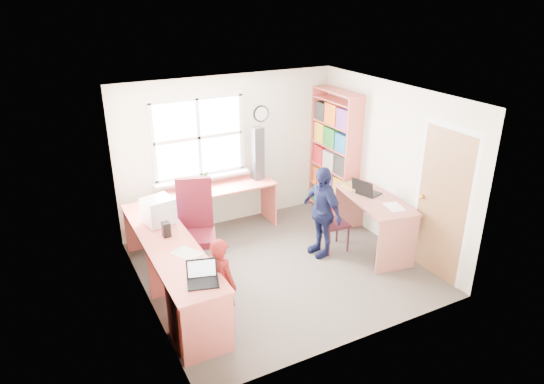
# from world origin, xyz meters

# --- Properties ---
(room) EXTENTS (3.64, 3.44, 2.44)m
(room) POSITION_xyz_m (0.01, 0.10, 1.22)
(room) COLOR #453C36
(room) RESTS_ON ground
(l_desk) EXTENTS (2.38, 2.95, 0.75)m
(l_desk) POSITION_xyz_m (-1.31, -0.28, 0.46)
(l_desk) COLOR #F16D60
(l_desk) RESTS_ON ground
(right_desk) EXTENTS (0.87, 1.49, 0.81)m
(right_desk) POSITION_xyz_m (1.48, -0.11, 0.59)
(right_desk) COLOR #B36759
(right_desk) RESTS_ON ground
(bookshelf) EXTENTS (0.30, 1.02, 2.10)m
(bookshelf) POSITION_xyz_m (1.65, 1.19, 1.00)
(bookshelf) COLOR #F16D60
(bookshelf) RESTS_ON ground
(swivel_chair) EXTENTS (0.76, 0.76, 1.30)m
(swivel_chair) POSITION_xyz_m (-1.02, 0.49, 0.56)
(swivel_chair) COLOR black
(swivel_chair) RESTS_ON ground
(wooden_chair) EXTENTS (0.40, 0.40, 0.87)m
(wooden_chair) POSITION_xyz_m (0.88, 0.12, 0.47)
(wooden_chair) COLOR #36121B
(wooden_chair) RESTS_ON ground
(crt_monitor) EXTENTS (0.42, 0.39, 0.36)m
(crt_monitor) POSITION_xyz_m (-1.46, 0.63, 0.93)
(crt_monitor) COLOR silver
(crt_monitor) RESTS_ON l_desk
(laptop_left) EXTENTS (0.39, 0.35, 0.22)m
(laptop_left) POSITION_xyz_m (-1.43, -0.91, 0.80)
(laptop_left) COLOR black
(laptop_left) RESTS_ON l_desk
(laptop_right) EXTENTS (0.39, 0.43, 0.25)m
(laptop_right) POSITION_xyz_m (1.43, 0.05, 0.87)
(laptop_right) COLOR black
(laptop_right) RESTS_ON right_desk
(speaker_a) EXTENTS (0.10, 0.10, 0.19)m
(speaker_a) POSITION_xyz_m (-1.48, 0.23, 0.85)
(speaker_a) COLOR black
(speaker_a) RESTS_ON l_desk
(speaker_b) EXTENTS (0.09, 0.09, 0.17)m
(speaker_b) POSITION_xyz_m (-1.51, 0.77, 0.84)
(speaker_b) COLOR black
(speaker_b) RESTS_ON l_desk
(cd_tower) EXTENTS (0.18, 0.16, 0.85)m
(cd_tower) POSITION_xyz_m (0.38, 1.47, 1.18)
(cd_tower) COLOR black
(cd_tower) RESTS_ON l_desk
(game_box) EXTENTS (0.33, 0.33, 0.06)m
(game_box) POSITION_xyz_m (1.46, 0.31, 0.84)
(game_box) COLOR red
(game_box) RESTS_ON right_desk
(paper_a) EXTENTS (0.36, 0.40, 0.00)m
(paper_a) POSITION_xyz_m (-1.39, -0.28, 0.75)
(paper_a) COLOR silver
(paper_a) RESTS_ON l_desk
(paper_b) EXTENTS (0.28, 0.35, 0.00)m
(paper_b) POSITION_xyz_m (1.51, -0.48, 0.81)
(paper_b) COLOR silver
(paper_b) RESTS_ON right_desk
(potted_plant) EXTENTS (0.19, 0.15, 0.32)m
(potted_plant) POSITION_xyz_m (-0.56, 1.39, 0.91)
(potted_plant) COLOR #33762F
(potted_plant) RESTS_ON l_desk
(person_red) EXTENTS (0.40, 0.48, 1.12)m
(person_red) POSITION_xyz_m (-1.17, -0.78, 0.56)
(person_red) COLOR maroon
(person_red) RESTS_ON ground
(person_green) EXTENTS (0.52, 0.61, 1.12)m
(person_green) POSITION_xyz_m (-0.93, 0.79, 0.56)
(person_green) COLOR #377D32
(person_green) RESTS_ON ground
(person_navy) EXTENTS (0.40, 0.81, 1.34)m
(person_navy) POSITION_xyz_m (0.71, 0.10, 0.67)
(person_navy) COLOR #12173B
(person_navy) RESTS_ON ground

